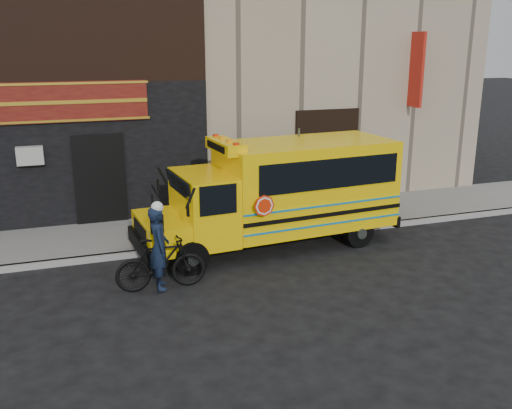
{
  "coord_description": "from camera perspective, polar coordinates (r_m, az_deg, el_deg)",
  "views": [
    {
      "loc": [
        -4.13,
        -11.16,
        5.24
      ],
      "look_at": [
        0.33,
        1.85,
        1.3
      ],
      "focal_mm": 40.0,
      "sensor_mm": 36.0,
      "label": 1
    }
  ],
  "objects": [
    {
      "name": "school_bus",
      "position": [
        14.9,
        2.71,
        1.47
      ],
      "size": [
        7.05,
        2.78,
        2.92
      ],
      "color": "black",
      "rests_on": "ground"
    },
    {
      "name": "sidewalk",
      "position": [
        16.63,
        -3.6,
        -2.14
      ],
      "size": [
        40.0,
        3.0,
        0.15
      ],
      "primitive_type": "cube",
      "color": "slate",
      "rests_on": "ground"
    },
    {
      "name": "ground",
      "position": [
        13.0,
        1.27,
        -7.78
      ],
      "size": [
        120.0,
        120.0,
        0.0
      ],
      "primitive_type": "plane",
      "color": "black",
      "rests_on": "ground"
    },
    {
      "name": "bicycle",
      "position": [
        12.61,
        -9.49,
        -5.86
      ],
      "size": [
        1.99,
        0.63,
        1.19
      ],
      "primitive_type": "imported",
      "rotation": [
        0.0,
        0.0,
        1.53
      ],
      "color": "black",
      "rests_on": "ground"
    },
    {
      "name": "cyclist",
      "position": [
        12.47,
        -9.65,
        -4.49
      ],
      "size": [
        0.47,
        0.69,
        1.85
      ],
      "primitive_type": "imported",
      "rotation": [
        0.0,
        0.0,
        1.53
      ],
      "color": "black",
      "rests_on": "ground"
    },
    {
      "name": "sign_pole",
      "position": [
        15.91,
        4.23,
        2.87
      ],
      "size": [
        0.11,
        0.25,
        2.96
      ],
      "color": "#464E48",
      "rests_on": "ground"
    },
    {
      "name": "building",
      "position": [
        22.01,
        -8.65,
        18.12
      ],
      "size": [
        20.0,
        10.7,
        12.0
      ],
      "color": "tan",
      "rests_on": "sidewalk"
    },
    {
      "name": "curb",
      "position": [
        15.26,
        -2.1,
        -3.8
      ],
      "size": [
        40.0,
        0.2,
        0.15
      ],
      "primitive_type": "cube",
      "color": "#979692",
      "rests_on": "ground"
    }
  ]
}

